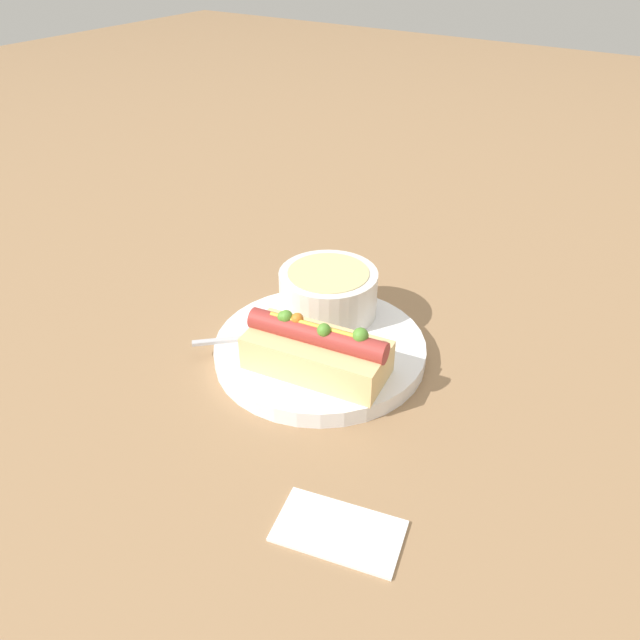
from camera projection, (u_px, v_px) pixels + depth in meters
ground_plane at (320, 356)px, 0.72m from camera, size 4.00×4.00×0.00m
dinner_plate at (320, 349)px, 0.71m from camera, size 0.24×0.24×0.02m
hot_dog at (317, 350)px, 0.65m from camera, size 0.16×0.09×0.06m
soup_bowl at (328, 291)px, 0.75m from camera, size 0.12×0.12×0.06m
spoon at (294, 332)px, 0.72m from camera, size 0.12×0.12×0.01m
napkin at (339, 530)px, 0.52m from camera, size 0.12×0.08×0.01m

